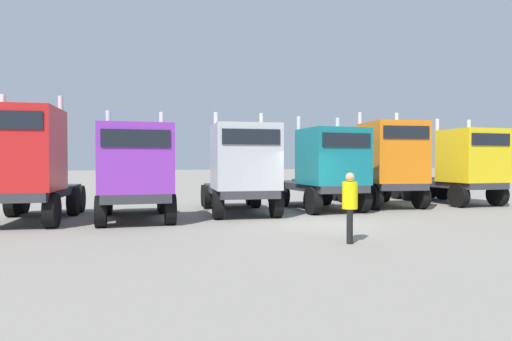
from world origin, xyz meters
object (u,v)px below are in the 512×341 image
Objects in this scene: semi_truck_orange at (386,163)px; semi_truck_silver at (242,169)px; visitor_in_hivis at (350,202)px; semi_truck_teal at (325,168)px; semi_truck_yellow at (461,166)px; semi_truck_red at (25,163)px; semi_truck_purple at (136,171)px.

semi_truck_silver is at bearing -74.96° from semi_truck_orange.
visitor_in_hivis is (-6.78, -7.11, -0.98)m from semi_truck_orange.
semi_truck_silver reaches higher than semi_truck_teal.
semi_truck_silver is at bearing -84.43° from semi_truck_yellow.
semi_truck_teal is at bearing 99.19° from semi_truck_red.
semi_truck_silver reaches higher than semi_truck_purple.
semi_truck_orange reaches higher than semi_truck_red.
semi_truck_yellow reaches higher than visitor_in_hivis.
semi_truck_purple is at bearing -73.85° from semi_truck_orange.
semi_truck_red is 3.32× the size of visitor_in_hivis.
semi_truck_teal is at bearing 99.36° from semi_truck_purple.
semi_truck_orange is at bearing 103.00° from semi_truck_silver.
semi_truck_teal reaches higher than semi_truck_purple.
semi_truck_teal is (11.49, -0.26, -0.23)m from semi_truck_red.
semi_truck_orange is 4.17m from semi_truck_yellow.
semi_truck_teal reaches higher than visitor_in_hivis.
semi_truck_red reaches higher than semi_truck_silver.
semi_truck_yellow is (4.14, -0.46, -0.16)m from semi_truck_orange.
semi_truck_purple is 11.48m from semi_truck_orange.
semi_truck_silver is (7.70, -0.26, -0.22)m from semi_truck_red.
semi_truck_red reaches higher than visitor_in_hivis.
semi_truck_purple is at bearing 89.31° from semi_truck_red.
semi_truck_teal is 7.65m from semi_truck_yellow.
semi_truck_red is 19.15m from semi_truck_yellow.
semi_truck_red is at bearing -81.98° from semi_truck_silver.
semi_truck_red is 1.04× the size of semi_truck_teal.
semi_truck_teal is at bearing -71.56° from semi_truck_orange.
semi_truck_silver is 1.01× the size of semi_truck_orange.
semi_truck_silver is at bearing -50.78° from visitor_in_hivis.
semi_truck_purple is at bearing -18.58° from visitor_in_hivis.
semi_truck_teal is 7.51m from visitor_in_hivis.
semi_truck_yellow is at bearing -113.88° from visitor_in_hivis.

